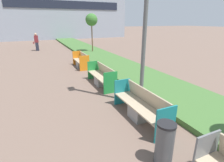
# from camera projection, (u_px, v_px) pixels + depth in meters

# --- Properties ---
(planter_grass_strip) EXTENTS (2.80, 120.00, 0.18)m
(planter_grass_strip) POSITION_uv_depth(u_px,v_px,m) (129.00, 71.00, 10.43)
(planter_grass_strip) COLOR #426B33
(planter_grass_strip) RESTS_ON ground
(building_backdrop) EXTENTS (20.96, 6.53, 9.67)m
(building_backdrop) POSITION_uv_depth(u_px,v_px,m) (63.00, 9.00, 30.47)
(building_backdrop) COLOR #939EAD
(building_backdrop) RESTS_ON ground
(bench_teal_frame) EXTENTS (0.65, 2.38, 0.94)m
(bench_teal_frame) POSITION_uv_depth(u_px,v_px,m) (141.00, 107.00, 5.42)
(bench_teal_frame) COLOR gray
(bench_teal_frame) RESTS_ON ground
(bench_green_frame) EXTENTS (0.65, 2.26, 0.94)m
(bench_green_frame) POSITION_uv_depth(u_px,v_px,m) (102.00, 77.00, 8.29)
(bench_green_frame) COLOR gray
(bench_green_frame) RESTS_ON ground
(bench_orange_frame) EXTENTS (0.65, 1.88, 0.94)m
(bench_orange_frame) POSITION_uv_depth(u_px,v_px,m) (81.00, 62.00, 11.49)
(bench_orange_frame) COLOR gray
(bench_orange_frame) RESTS_ON ground
(litter_bin) EXTENTS (0.40, 0.40, 0.96)m
(litter_bin) POSITION_uv_depth(u_px,v_px,m) (165.00, 143.00, 3.68)
(litter_bin) COLOR #4C4F51
(litter_bin) RESTS_ON ground
(sapling_tree_far) EXTENTS (1.09, 1.09, 3.56)m
(sapling_tree_far) POSITION_uv_depth(u_px,v_px,m) (91.00, 20.00, 15.75)
(sapling_tree_far) COLOR brown
(sapling_tree_far) RESTS_ON ground
(pedestrian_walking) EXTENTS (0.53, 0.24, 1.77)m
(pedestrian_walking) POSITION_uv_depth(u_px,v_px,m) (36.00, 42.00, 17.71)
(pedestrian_walking) COLOR #232633
(pedestrian_walking) RESTS_ON ground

